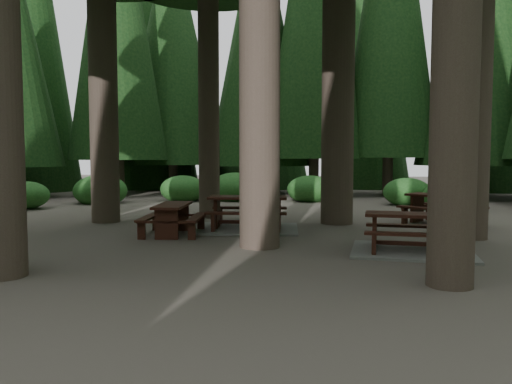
# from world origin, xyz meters

# --- Properties ---
(ground) EXTENTS (80.00, 80.00, 0.00)m
(ground) POSITION_xyz_m (0.00, 0.00, 0.00)
(ground) COLOR #574F47
(ground) RESTS_ON ground
(picnic_table_a) EXTENTS (2.45, 2.09, 0.78)m
(picnic_table_a) POSITION_xyz_m (3.84, 0.04, 0.26)
(picnic_table_a) COLOR gray
(picnic_table_a) RESTS_ON ground
(picnic_table_b) EXTENTS (1.58, 1.87, 0.75)m
(picnic_table_b) POSITION_xyz_m (-1.50, 1.46, 0.50)
(picnic_table_b) COLOR black
(picnic_table_b) RESTS_ON ground
(picnic_table_c) EXTENTS (2.75, 2.35, 0.87)m
(picnic_table_c) POSITION_xyz_m (0.13, 2.60, 0.31)
(picnic_table_c) COLOR gray
(picnic_table_c) RESTS_ON ground
(picnic_table_d) EXTENTS (2.47, 2.42, 0.83)m
(picnic_table_d) POSITION_xyz_m (5.29, 4.42, 0.55)
(picnic_table_d) COLOR black
(picnic_table_d) RESTS_ON ground
(shrub_ring) EXTENTS (23.86, 24.64, 1.49)m
(shrub_ring) POSITION_xyz_m (0.70, 0.75, 0.40)
(shrub_ring) COLOR #226221
(shrub_ring) RESTS_ON ground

